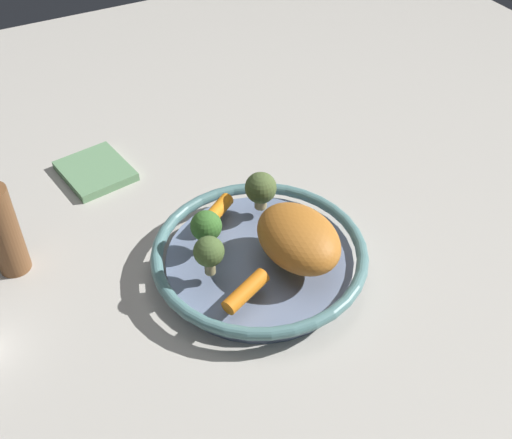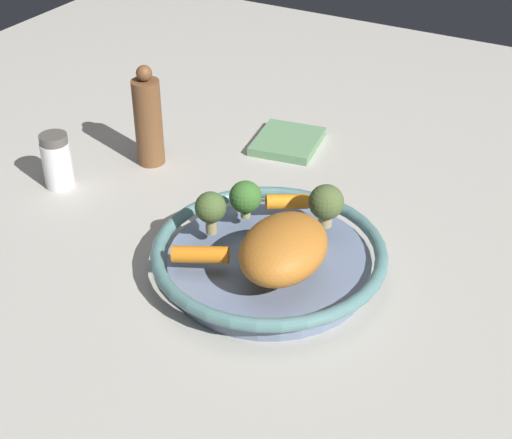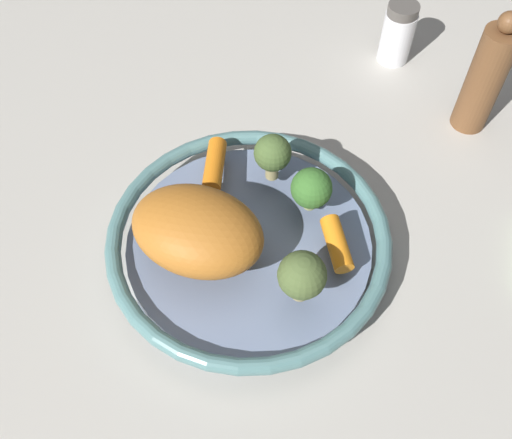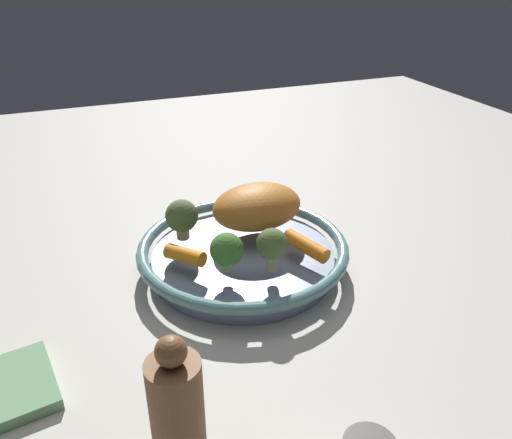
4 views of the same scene
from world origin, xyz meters
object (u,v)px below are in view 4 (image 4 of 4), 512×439
roast_chicken_piece (257,206)px  broccoli_floret_large (227,250)px  baby_carrot_left (306,246)px  broccoli_floret_mid (182,217)px  pepper_mill (178,426)px  serving_bowl (243,254)px  baby_carrot_center (185,255)px  broccoli_floret_small (272,245)px

roast_chicken_piece → broccoli_floret_large: roast_chicken_piece is taller
baby_carrot_left → broccoli_floret_mid: 0.18m
baby_carrot_left → pepper_mill: (0.25, -0.24, 0.02)m
serving_bowl → pepper_mill: (0.30, -0.17, 0.05)m
serving_bowl → broccoli_floret_mid: broccoli_floret_mid is taller
broccoli_floret_mid → pepper_mill: 0.36m
baby_carrot_center → baby_carrot_left: 0.16m
baby_carrot_center → pepper_mill: pepper_mill is taller
broccoli_floret_mid → broccoli_floret_large: broccoli_floret_mid is taller
roast_chicken_piece → broccoli_floret_mid: roast_chicken_piece is taller
broccoli_floret_mid → pepper_mill: (0.35, -0.09, -0.00)m
baby_carrot_left → broccoli_floret_small: bearing=-70.0°
broccoli_floret_mid → broccoli_floret_small: (0.12, 0.09, 0.00)m
serving_bowl → broccoli_floret_large: bearing=-36.3°
broccoli_floret_mid → broccoli_floret_small: bearing=35.4°
broccoli_floret_small → broccoli_floret_mid: bearing=-144.6°
serving_bowl → roast_chicken_piece: 0.07m
roast_chicken_piece → baby_carrot_center: (0.06, -0.12, -0.02)m
baby_carrot_center → broccoli_floret_large: 0.06m
broccoli_floret_large → roast_chicken_piece: bearing=140.8°
serving_bowl → pepper_mill: size_ratio=1.82×
broccoli_floret_mid → broccoli_floret_large: (0.10, 0.03, -0.00)m
serving_bowl → baby_carrot_center: (0.02, -0.09, 0.03)m
broccoli_floret_small → baby_carrot_center: bearing=-120.7°
roast_chicken_piece → baby_carrot_left: roast_chicken_piece is taller
roast_chicken_piece → baby_carrot_center: bearing=-64.8°
baby_carrot_left → broccoli_floret_mid: bearing=-124.3°
serving_bowl → roast_chicken_piece: (-0.04, 0.04, 0.05)m
baby_carrot_center → broccoli_floret_mid: bearing=168.3°
roast_chicken_piece → baby_carrot_center: 0.14m
serving_bowl → roast_chicken_piece: size_ratio=2.22×
serving_bowl → broccoli_floret_small: broccoli_floret_small is taller
broccoli_floret_mid → pepper_mill: pepper_mill is taller
roast_chicken_piece → pepper_mill: pepper_mill is taller
baby_carrot_left → serving_bowl: bearing=-129.1°
broccoli_floret_mid → pepper_mill: bearing=-14.6°
baby_carrot_center → broccoli_floret_small: 0.12m
pepper_mill → baby_carrot_left: bearing=136.2°
roast_chicken_piece → broccoli_floret_mid: 0.11m
broccoli_floret_large → broccoli_floret_small: bearing=69.4°
broccoli_floret_small → pepper_mill: bearing=-38.2°
broccoli_floret_small → pepper_mill: size_ratio=0.36×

